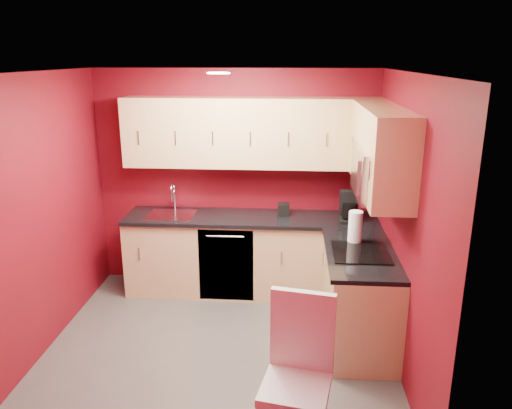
# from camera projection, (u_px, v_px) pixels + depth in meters

# --- Properties ---
(floor) EXTENTS (3.20, 3.20, 0.00)m
(floor) POSITION_uv_depth(u_px,v_px,m) (220.00, 347.00, 4.68)
(floor) COLOR #4A4845
(floor) RESTS_ON ground
(ceiling) EXTENTS (3.20, 3.20, 0.00)m
(ceiling) POSITION_uv_depth(u_px,v_px,m) (213.00, 72.00, 3.97)
(ceiling) COLOR white
(ceiling) RESTS_ON wall_back
(wall_back) EXTENTS (3.20, 0.00, 3.20)m
(wall_back) POSITION_uv_depth(u_px,v_px,m) (236.00, 180.00, 5.76)
(wall_back) COLOR maroon
(wall_back) RESTS_ON floor
(wall_front) EXTENTS (3.20, 0.00, 3.20)m
(wall_front) POSITION_uv_depth(u_px,v_px,m) (178.00, 303.00, 2.89)
(wall_front) COLOR maroon
(wall_front) RESTS_ON floor
(wall_left) EXTENTS (0.00, 3.00, 3.00)m
(wall_left) POSITION_uv_depth(u_px,v_px,m) (38.00, 217.00, 4.44)
(wall_left) COLOR maroon
(wall_left) RESTS_ON floor
(wall_right) EXTENTS (0.00, 3.00, 3.00)m
(wall_right) POSITION_uv_depth(u_px,v_px,m) (404.00, 226.00, 4.21)
(wall_right) COLOR maroon
(wall_right) RESTS_ON floor
(base_cabinets_back) EXTENTS (2.80, 0.60, 0.87)m
(base_cabinets_back) POSITION_uv_depth(u_px,v_px,m) (251.00, 256.00, 5.69)
(base_cabinets_back) COLOR tan
(base_cabinets_back) RESTS_ON floor
(base_cabinets_right) EXTENTS (0.60, 1.30, 0.87)m
(base_cabinets_right) POSITION_uv_depth(u_px,v_px,m) (359.00, 298.00, 4.71)
(base_cabinets_right) COLOR tan
(base_cabinets_right) RESTS_ON floor
(countertop_back) EXTENTS (2.80, 0.63, 0.04)m
(countertop_back) POSITION_uv_depth(u_px,v_px,m) (251.00, 218.00, 5.55)
(countertop_back) COLOR black
(countertop_back) RESTS_ON base_cabinets_back
(countertop_right) EXTENTS (0.63, 1.27, 0.04)m
(countertop_right) POSITION_uv_depth(u_px,v_px,m) (360.00, 253.00, 4.56)
(countertop_right) COLOR black
(countertop_right) RESTS_ON base_cabinets_right
(upper_cabinets_back) EXTENTS (2.80, 0.35, 0.75)m
(upper_cabinets_back) POSITION_uv_depth(u_px,v_px,m) (252.00, 133.00, 5.41)
(upper_cabinets_back) COLOR #E1B27F
(upper_cabinets_back) RESTS_ON wall_back
(upper_cabinets_right) EXTENTS (0.35, 1.55, 0.75)m
(upper_cabinets_right) POSITION_uv_depth(u_px,v_px,m) (380.00, 142.00, 4.46)
(upper_cabinets_right) COLOR #E1B27F
(upper_cabinets_right) RESTS_ON wall_right
(microwave) EXTENTS (0.42, 0.76, 0.42)m
(microwave) POSITION_uv_depth(u_px,v_px,m) (379.00, 173.00, 4.30)
(microwave) COLOR silver
(microwave) RESTS_ON upper_cabinets_right
(cooktop) EXTENTS (0.50, 0.55, 0.01)m
(cooktop) POSITION_uv_depth(u_px,v_px,m) (360.00, 252.00, 4.52)
(cooktop) COLOR black
(cooktop) RESTS_ON countertop_right
(sink) EXTENTS (0.52, 0.42, 0.35)m
(sink) POSITION_uv_depth(u_px,v_px,m) (171.00, 211.00, 5.61)
(sink) COLOR silver
(sink) RESTS_ON countertop_back
(dishwasher_front) EXTENTS (0.60, 0.02, 0.82)m
(dishwasher_front) POSITION_uv_depth(u_px,v_px,m) (226.00, 265.00, 5.43)
(dishwasher_front) COLOR black
(dishwasher_front) RESTS_ON base_cabinets_back
(downlight) EXTENTS (0.20, 0.20, 0.01)m
(downlight) POSITION_uv_depth(u_px,v_px,m) (218.00, 73.00, 4.26)
(downlight) COLOR white
(downlight) RESTS_ON ceiling
(coffee_maker) EXTENTS (0.19, 0.26, 0.32)m
(coffee_maker) POSITION_uv_depth(u_px,v_px,m) (349.00, 207.00, 5.34)
(coffee_maker) COLOR black
(coffee_maker) RESTS_ON countertop_back
(napkin_holder) EXTENTS (0.13, 0.13, 0.13)m
(napkin_holder) POSITION_uv_depth(u_px,v_px,m) (284.00, 209.00, 5.58)
(napkin_holder) COLOR black
(napkin_holder) RESTS_ON countertop_back
(paper_towel) EXTENTS (0.18, 0.18, 0.31)m
(paper_towel) POSITION_uv_depth(u_px,v_px,m) (355.00, 227.00, 4.74)
(paper_towel) COLOR white
(paper_towel) RESTS_ON countertop_right
(dining_chair) EXTENTS (0.53, 0.54, 1.11)m
(dining_chair) POSITION_uv_depth(u_px,v_px,m) (296.00, 379.00, 3.33)
(dining_chair) COLOR silver
(dining_chair) RESTS_ON floor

